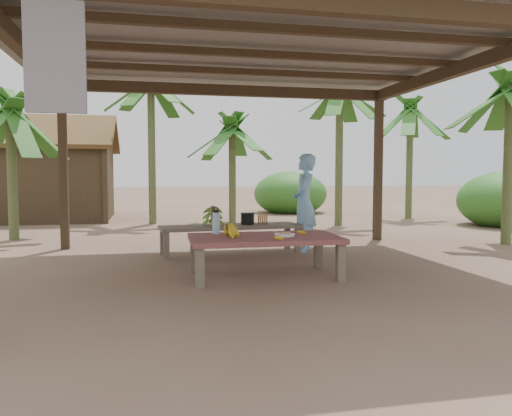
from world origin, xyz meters
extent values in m
plane|color=brown|center=(0.00, 0.00, 0.00)|extent=(80.00, 80.00, 0.00)
cube|color=black|center=(-2.80, 2.30, 1.35)|extent=(0.13, 0.13, 2.70)
cube|color=black|center=(2.80, 2.30, 1.35)|extent=(0.13, 0.13, 2.70)
cube|color=black|center=(0.00, -2.30, 2.70)|extent=(5.80, 0.14, 0.18)
cube|color=black|center=(0.00, 2.30, 2.70)|extent=(5.80, 0.14, 0.18)
cube|color=black|center=(-2.80, 0.00, 2.70)|extent=(0.14, 4.80, 0.18)
cube|color=black|center=(2.80, 0.00, 2.70)|extent=(0.14, 4.80, 0.18)
cube|color=slate|center=(0.00, 0.00, 2.92)|extent=(6.60, 5.60, 0.06)
cube|color=slate|center=(-2.10, -2.30, 2.15)|extent=(0.45, 0.05, 0.85)
cube|color=brown|center=(-0.88, -0.98, 0.22)|extent=(0.10, 0.10, 0.44)
cube|color=brown|center=(0.76, -1.00, 0.22)|extent=(0.10, 0.10, 0.44)
cube|color=brown|center=(-0.87, -0.14, 0.22)|extent=(0.10, 0.10, 0.44)
cube|color=brown|center=(0.77, -0.16, 0.22)|extent=(0.10, 0.10, 0.44)
cube|color=maroon|center=(-0.05, -0.57, 0.47)|extent=(1.82, 1.03, 0.06)
cube|color=brown|center=(-1.18, 0.92, 0.20)|extent=(0.09, 0.09, 0.40)
cube|color=brown|center=(0.87, 1.11, 0.20)|extent=(0.09, 0.09, 0.40)
cube|color=brown|center=(-1.22, 1.38, 0.20)|extent=(0.09, 0.09, 0.40)
cube|color=brown|center=(0.83, 1.56, 0.20)|extent=(0.09, 0.09, 0.40)
cube|color=brown|center=(-0.18, 1.24, 0.42)|extent=(2.25, 0.80, 0.05)
cylinder|color=white|center=(0.18, -0.65, 0.51)|extent=(0.23, 0.23, 0.01)
cylinder|color=white|center=(0.18, -0.65, 0.52)|extent=(0.25, 0.25, 0.02)
cube|color=brown|center=(0.18, -0.65, 0.53)|extent=(0.14, 0.11, 0.02)
ellipsoid|color=yellow|center=(0.03, -0.94, 0.52)|extent=(0.15, 0.10, 0.04)
ellipsoid|color=yellow|center=(0.44, -0.46, 0.52)|extent=(0.11, 0.14, 0.04)
cylinder|color=#3E9AC4|center=(-0.60, -0.22, 0.63)|extent=(0.09, 0.09, 0.27)
cylinder|color=black|center=(-0.60, -0.22, 0.78)|extent=(0.07, 0.07, 0.03)
torus|color=black|center=(-0.60, -0.22, 0.81)|extent=(0.06, 0.01, 0.06)
cylinder|color=black|center=(0.10, 1.30, 0.54)|extent=(0.21, 0.21, 0.18)
imported|color=#72AFD8|center=(1.02, 1.24, 0.79)|extent=(0.58, 0.68, 1.57)
cube|color=black|center=(-4.50, 8.00, 1.00)|extent=(4.00, 3.00, 2.00)
cube|color=brown|center=(-4.50, 7.15, 2.35)|extent=(4.40, 1.73, 1.00)
cube|color=brown|center=(-4.50, 8.85, 2.35)|extent=(4.40, 1.73, 1.00)
cylinder|color=#596638|center=(3.03, 4.87, 1.65)|extent=(0.18, 0.18, 3.30)
cylinder|color=#596638|center=(0.63, 6.05, 1.22)|extent=(0.18, 0.18, 2.44)
cylinder|color=#596638|center=(-1.35, 6.17, 1.78)|extent=(0.18, 0.18, 3.56)
cylinder|color=#596638|center=(4.76, 1.25, 1.39)|extent=(0.18, 0.18, 2.78)
cylinder|color=#596638|center=(-3.93, 3.69, 1.22)|extent=(0.18, 0.18, 2.44)
cylinder|color=#596638|center=(5.64, 6.27, 1.52)|extent=(0.18, 0.18, 3.04)
camera|label=1|loc=(-1.40, -6.42, 1.26)|focal=35.00mm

